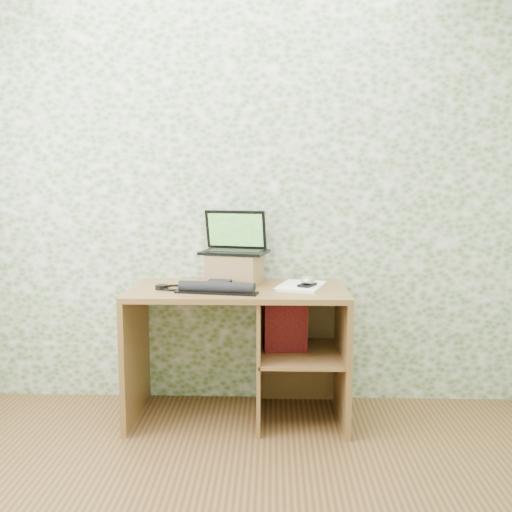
{
  "coord_description": "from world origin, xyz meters",
  "views": [
    {
      "loc": [
        0.19,
        -1.66,
        1.35
      ],
      "look_at": [
        0.1,
        1.39,
        0.94
      ],
      "focal_mm": 40.0,
      "sensor_mm": 36.0,
      "label": 1
    }
  ],
  "objects_px": {
    "riser": "(235,269)",
    "laptop": "(235,243)",
    "keyboard": "(218,287)",
    "desk": "(252,334)",
    "notepad": "(301,286)"
  },
  "relations": [
    {
      "from": "notepad",
      "to": "riser",
      "type": "bearing_deg",
      "value": 179.25
    },
    {
      "from": "desk",
      "to": "laptop",
      "type": "bearing_deg",
      "value": 124.45
    },
    {
      "from": "laptop",
      "to": "keyboard",
      "type": "distance_m",
      "value": 0.36
    },
    {
      "from": "desk",
      "to": "notepad",
      "type": "height_order",
      "value": "notepad"
    },
    {
      "from": "desk",
      "to": "notepad",
      "type": "xyz_separation_m",
      "value": [
        0.27,
        -0.0,
        0.28
      ]
    },
    {
      "from": "riser",
      "to": "laptop",
      "type": "bearing_deg",
      "value": 90.0
    },
    {
      "from": "riser",
      "to": "keyboard",
      "type": "height_order",
      "value": "riser"
    },
    {
      "from": "desk",
      "to": "laptop",
      "type": "height_order",
      "value": "laptop"
    },
    {
      "from": "desk",
      "to": "laptop",
      "type": "relative_size",
      "value": 2.89
    },
    {
      "from": "notepad",
      "to": "laptop",
      "type": "bearing_deg",
      "value": 173.97
    },
    {
      "from": "desk",
      "to": "keyboard",
      "type": "bearing_deg",
      "value": -145.97
    },
    {
      "from": "keyboard",
      "to": "laptop",
      "type": "bearing_deg",
      "value": 84.36
    },
    {
      "from": "keyboard",
      "to": "notepad",
      "type": "relative_size",
      "value": 1.39
    },
    {
      "from": "riser",
      "to": "notepad",
      "type": "relative_size",
      "value": 0.89
    },
    {
      "from": "desk",
      "to": "notepad",
      "type": "distance_m",
      "value": 0.39
    }
  ]
}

